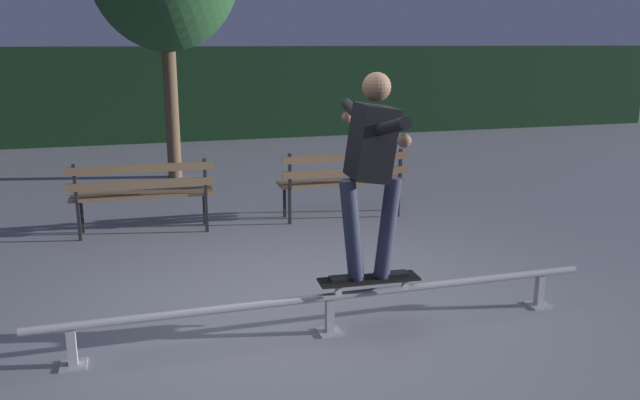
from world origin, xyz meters
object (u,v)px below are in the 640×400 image
Objects in this scene: skateboarder at (372,160)px; park_bench_left_center at (343,177)px; grind_rail at (330,302)px; park_bench_leftmost at (142,189)px; skateboard at (369,280)px.

park_bench_left_center is (0.81, 3.09, -0.80)m from skateboarder.
grind_rail is at bearing -110.13° from park_bench_left_center.
skateboarder is 0.97× the size of park_bench_left_center.
park_bench_leftmost is at bearing 117.49° from skateboarder.
park_bench_leftmost is at bearing 112.67° from grind_rail.
park_bench_left_center is (2.42, 0.00, 0.00)m from park_bench_leftmost.
grind_rail is 0.35m from skateboard.
grind_rail is at bearing -67.33° from park_bench_leftmost.
skateboard is at bearing 177.17° from skateboarder.
skateboard reaches higher than grind_rail.
skateboard is 3.20m from park_bench_left_center.
skateboarder reaches higher than park_bench_leftmost.
park_bench_left_center is (1.13, 3.09, 0.28)m from grind_rail.
park_bench_left_center is at bearing 75.17° from skateboard.
skateboarder is 0.97× the size of park_bench_leftmost.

